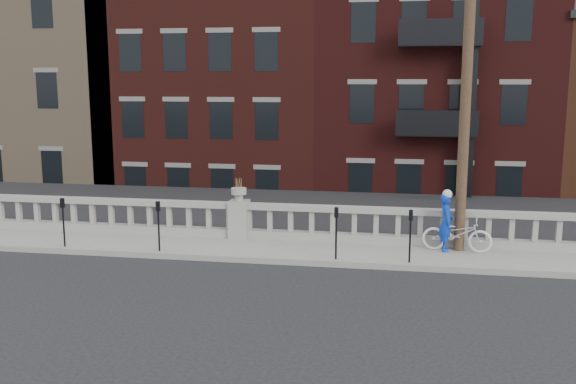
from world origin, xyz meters
name	(u,v)px	position (x,y,z in m)	size (l,w,h in m)	color
ground	(199,285)	(0.00, 0.00, 0.00)	(120.00, 120.00, 0.00)	black
sidewalk	(231,248)	(0.00, 3.00, 0.07)	(32.00, 2.20, 0.15)	gray
balustrade	(239,221)	(0.00, 3.95, 0.64)	(28.00, 0.34, 1.03)	gray
planter_pedestal	(239,215)	(0.00, 3.95, 0.83)	(0.55, 0.55, 1.76)	gray
lower_level	(328,115)	(0.56, 23.04, 2.63)	(80.00, 44.00, 20.80)	#605E59
utility_pole	(468,59)	(6.20, 3.60, 5.24)	(1.60, 0.28, 10.00)	#422D1E
parking_meter_a	(63,217)	(-4.52, 2.15, 1.00)	(0.10, 0.09, 1.36)	black
parking_meter_b	(158,220)	(-1.77, 2.15, 1.00)	(0.10, 0.09, 1.36)	black
parking_meter_c	(336,227)	(3.00, 2.15, 1.00)	(0.10, 0.09, 1.36)	black
parking_meter_d	(410,230)	(4.86, 2.15, 1.00)	(0.10, 0.09, 1.36)	black
bicycle	(457,234)	(6.13, 3.47, 0.63)	(0.64, 1.83, 0.96)	white
cyclist	(446,222)	(5.83, 3.46, 0.94)	(0.57, 0.38, 1.57)	#0D37C8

